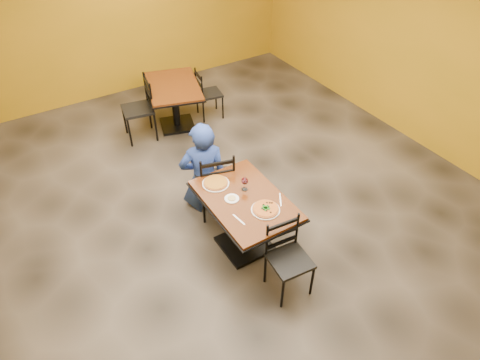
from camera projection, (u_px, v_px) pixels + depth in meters
floor at (224, 220)px, 5.49m from camera, size 7.00×8.00×0.01m
wall_back at (101, 11)px, 7.15m from camera, size 7.00×0.01×3.00m
wall_right at (439, 49)px, 5.95m from camera, size 0.01×8.00×3.00m
table_main at (245, 212)px, 4.81m from camera, size 0.83×1.23×0.75m
table_second at (174, 96)px, 6.86m from camera, size 1.10×1.37×0.75m
chair_main_near at (290, 261)px, 4.41m from camera, size 0.43×0.43×0.88m
chair_main_far at (215, 181)px, 5.34m from camera, size 0.53×0.53×0.96m
chair_second_left at (138, 110)px, 6.64m from camera, size 0.52×0.52×1.00m
chair_second_right at (209, 94)px, 7.20m from camera, size 0.44×0.44×0.84m
diner at (203, 165)px, 5.38m from camera, size 0.71×0.58×1.22m
plate_main at (266, 210)px, 4.54m from camera, size 0.31×0.31×0.01m
pizza_main at (266, 209)px, 4.53m from camera, size 0.28×0.28×0.02m
plate_far at (216, 184)px, 4.87m from camera, size 0.31×0.31×0.01m
pizza_far at (216, 182)px, 4.86m from camera, size 0.28×0.28×0.02m
side_plate at (232, 199)px, 4.68m from camera, size 0.16×0.16×0.01m
dip at (232, 198)px, 4.67m from camera, size 0.09×0.09×0.01m
wine_glass at (245, 183)px, 4.75m from camera, size 0.08×0.08×0.18m
fork at (239, 220)px, 4.43m from camera, size 0.04×0.19×0.00m
knife at (280, 200)px, 4.67m from camera, size 0.12×0.19×0.00m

